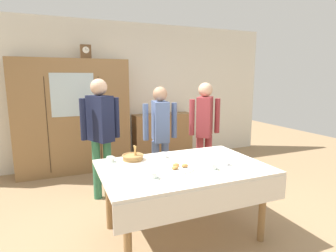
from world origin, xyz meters
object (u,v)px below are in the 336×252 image
at_px(tea_cup_far_right, 225,163).
at_px(person_beside_shelf, 205,124).
at_px(book_stack, 163,112).
at_px(tea_cup_mid_right, 110,160).
at_px(spoon_near_right, 224,156).
at_px(spoon_far_right, 189,177).
at_px(person_behind_table_right, 160,129).
at_px(person_behind_table_left, 101,127).
at_px(tea_cup_near_right, 153,176).
at_px(tea_cup_front_edge, 213,167).
at_px(bread_basket, 133,157).
at_px(mantel_clock, 86,52).
at_px(wall_cabinet, 73,117).
at_px(pastry_plate, 179,168).
at_px(tea_cup_mid_left, 164,156).
at_px(bookshelf_low, 163,137).
at_px(dining_table, 184,176).

xyz_separation_m(tea_cup_far_right, person_beside_shelf, (0.49, 1.28, 0.17)).
xyz_separation_m(book_stack, tea_cup_mid_right, (-1.47, -2.20, -0.19)).
distance_m(book_stack, spoon_near_right, 2.52).
xyz_separation_m(spoon_far_right, person_behind_table_right, (0.30, 1.51, 0.16)).
distance_m(person_beside_shelf, person_behind_table_left, 1.54).
xyz_separation_m(tea_cup_near_right, spoon_far_right, (0.31, -0.10, -0.02)).
height_order(tea_cup_front_edge, spoon_near_right, tea_cup_front_edge).
relative_size(tea_cup_front_edge, spoon_far_right, 1.09).
bearing_deg(bread_basket, spoon_far_right, -65.80).
height_order(mantel_clock, tea_cup_far_right, mantel_clock).
relative_size(wall_cabinet, tea_cup_front_edge, 15.24).
height_order(mantel_clock, pastry_plate, mantel_clock).
relative_size(wall_cabinet, person_behind_table_left, 1.20).
distance_m(mantel_clock, book_stack, 1.82).
xyz_separation_m(tea_cup_mid_left, spoon_near_right, (0.66, -0.22, -0.02)).
distance_m(pastry_plate, person_behind_table_left, 1.47).
bearing_deg(wall_cabinet, person_behind_table_right, -51.46).
distance_m(tea_cup_near_right, person_behind_table_right, 1.54).
distance_m(tea_cup_far_right, person_behind_table_right, 1.36).
xyz_separation_m(wall_cabinet, mantel_clock, (0.26, -0.00, 1.11)).
height_order(wall_cabinet, pastry_plate, wall_cabinet).
bearing_deg(mantel_clock, tea_cup_mid_right, -90.88).
distance_m(bookshelf_low, tea_cup_mid_left, 2.46).
relative_size(wall_cabinet, person_behind_table_right, 1.28).
relative_size(mantel_clock, spoon_far_right, 2.02).
distance_m(pastry_plate, person_beside_shelf, 1.57).
height_order(dining_table, person_behind_table_right, person_behind_table_right).
bearing_deg(tea_cup_mid_right, tea_cup_mid_left, -7.48).
bearing_deg(pastry_plate, person_beside_shelf, 50.86).
xyz_separation_m(bookshelf_low, spoon_near_right, (-0.22, -2.50, 0.30)).
distance_m(wall_cabinet, book_stack, 1.70).
relative_size(mantel_clock, tea_cup_far_right, 1.85).
bearing_deg(dining_table, tea_cup_far_right, -17.10).
height_order(tea_cup_far_right, pastry_plate, tea_cup_far_right).
bearing_deg(tea_cup_front_edge, tea_cup_near_right, 179.80).
height_order(person_beside_shelf, person_behind_table_left, person_behind_table_left).
bearing_deg(spoon_far_right, mantel_clock, 100.59).
bearing_deg(bread_basket, mantel_clock, 95.65).
xyz_separation_m(wall_cabinet, book_stack, (1.70, 0.05, -0.00)).
height_order(mantel_clock, spoon_far_right, mantel_clock).
bearing_deg(tea_cup_far_right, book_stack, 81.94).
relative_size(tea_cup_front_edge, tea_cup_mid_left, 1.00).
relative_size(tea_cup_mid_left, tea_cup_far_right, 1.00).
relative_size(wall_cabinet, person_beside_shelf, 1.24).
height_order(bread_basket, person_behind_table_right, person_behind_table_right).
bearing_deg(tea_cup_near_right, tea_cup_far_right, 4.87).
height_order(book_stack, pastry_plate, book_stack).
bearing_deg(spoon_near_right, spoon_far_right, -146.87).
bearing_deg(book_stack, mantel_clock, -177.96).
bearing_deg(bread_basket, person_beside_shelf, 28.69).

